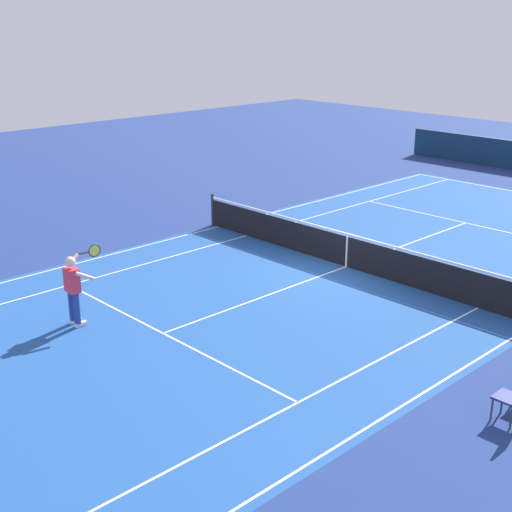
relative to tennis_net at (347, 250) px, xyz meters
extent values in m
plane|color=navy|center=(0.00, 0.00, -0.49)|extent=(60.00, 60.00, 0.00)
cube|color=#1E4C93|center=(0.00, 0.00, -0.49)|extent=(24.20, 11.40, 0.00)
cube|color=white|center=(0.00, -5.50, -0.49)|extent=(23.80, 0.05, 0.01)
cube|color=white|center=(0.00, -4.11, -0.49)|extent=(23.80, 0.05, 0.01)
cube|color=white|center=(0.00, 4.11, -0.49)|extent=(23.80, 0.05, 0.01)
cube|color=white|center=(6.40, 0.00, -0.49)|extent=(0.05, 8.22, 0.01)
cube|color=white|center=(-6.40, 0.00, -0.49)|extent=(0.05, 8.22, 0.01)
cube|color=white|center=(0.00, 0.00, -0.49)|extent=(12.80, 0.05, 0.01)
cylinder|color=#2D2D33|center=(0.00, -5.80, 0.05)|extent=(0.10, 0.10, 1.08)
cube|color=black|center=(0.00, 0.00, -0.05)|extent=(0.02, 11.60, 0.88)
cube|color=white|center=(0.00, 0.00, 0.46)|extent=(0.04, 11.60, 0.06)
cube|color=white|center=(0.00, 0.00, -0.05)|extent=(0.04, 0.06, 0.88)
cylinder|color=navy|center=(7.57, -1.64, -0.04)|extent=(0.15, 0.15, 0.74)
cube|color=white|center=(7.51, -1.63, -0.45)|extent=(0.29, 0.13, 0.09)
cylinder|color=navy|center=(7.56, -1.88, -0.04)|extent=(0.15, 0.15, 0.74)
cube|color=white|center=(7.50, -1.87, -0.45)|extent=(0.29, 0.13, 0.09)
cube|color=#E03342|center=(7.57, -1.76, 0.61)|extent=(0.26, 0.39, 0.56)
sphere|color=beige|center=(7.57, -1.76, 1.04)|extent=(0.23, 0.23, 0.23)
cylinder|color=beige|center=(7.41, -1.47, 0.74)|extent=(0.41, 0.24, 0.26)
cylinder|color=beige|center=(7.37, -2.03, 0.94)|extent=(0.42, 0.20, 0.30)
cylinder|color=#232326|center=(7.06, -2.07, 1.05)|extent=(0.28, 0.05, 0.04)
torus|color=#232326|center=(6.77, -2.05, 1.05)|extent=(0.31, 0.04, 0.31)
cylinder|color=#C6D84C|center=(6.77, -2.05, 1.05)|extent=(0.27, 0.02, 0.27)
sphere|color=#CCE01E|center=(-1.11, -3.25, -0.46)|extent=(0.07, 0.07, 0.07)
cylinder|color=#38383D|center=(4.41, 6.85, -0.27)|extent=(0.04, 0.04, 0.44)
cylinder|color=#38383D|center=(4.05, 6.85, -0.27)|extent=(0.04, 0.04, 0.44)
cylinder|color=#38383D|center=(4.41, 7.21, -0.27)|extent=(0.04, 0.04, 0.44)
cube|color=navy|center=(4.23, 7.03, -0.03)|extent=(0.44, 0.44, 0.04)
camera|label=1|loc=(14.80, 11.77, 6.22)|focal=49.50mm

